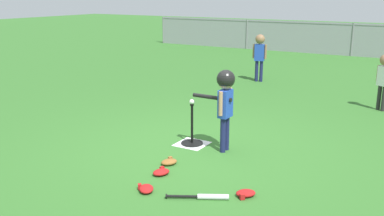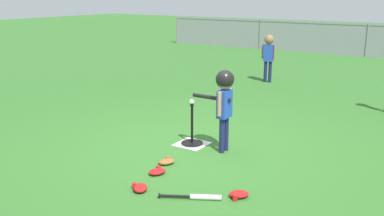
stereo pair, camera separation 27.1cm
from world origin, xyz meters
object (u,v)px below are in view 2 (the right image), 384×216
(glove_near_bats, at_px, (140,188))
(batting_tee, at_px, (192,138))
(glove_outfield_drop, at_px, (239,194))
(spare_bat_silver, at_px, (199,197))
(fielder_deep_left, at_px, (269,52))
(batter_child, at_px, (224,94))
(baseball_on_tee, at_px, (192,102))
(glove_tossed_aside, at_px, (157,171))
(glove_by_plate, at_px, (167,161))

(glove_near_bats, bearing_deg, batting_tee, 102.74)
(glove_outfield_drop, bearing_deg, spare_bat_silver, -139.82)
(batting_tee, relative_size, fielder_deep_left, 0.52)
(batting_tee, bearing_deg, batter_child, -0.75)
(batting_tee, bearing_deg, baseball_on_tee, -63.43)
(batting_tee, xyz_separation_m, glove_near_bats, (0.37, -1.62, -0.06))
(baseball_on_tee, relative_size, glove_tossed_aside, 0.28)
(glove_by_plate, bearing_deg, batter_child, 64.82)
(batter_child, height_order, spare_bat_silver, batter_child)
(glove_tossed_aside, distance_m, glove_outfield_drop, 1.13)
(glove_near_bats, relative_size, glove_outfield_drop, 1.01)
(glove_by_plate, xyz_separation_m, glove_near_bats, (0.22, -0.80, 0.00))
(batting_tee, xyz_separation_m, glove_by_plate, (0.15, -0.82, -0.06))
(batting_tee, height_order, batter_child, batter_child)
(batter_child, relative_size, glove_tossed_aside, 4.44)
(batting_tee, height_order, glove_near_bats, batting_tee)
(glove_outfield_drop, bearing_deg, glove_near_bats, -155.19)
(batting_tee, bearing_deg, glove_outfield_drop, -40.03)
(baseball_on_tee, distance_m, batter_child, 0.56)
(fielder_deep_left, bearing_deg, baseball_on_tee, -78.89)
(batting_tee, relative_size, baseball_on_tee, 8.21)
(spare_bat_silver, xyz_separation_m, glove_by_plate, (-0.89, 0.61, 0.01))
(batter_child, bearing_deg, glove_tossed_aside, -103.95)
(batting_tee, relative_size, glove_tossed_aside, 2.33)
(glove_by_plate, height_order, glove_outfield_drop, same)
(glove_near_bats, relative_size, glove_tossed_aside, 1.04)
(fielder_deep_left, relative_size, glove_outfield_drop, 4.36)
(glove_by_plate, bearing_deg, spare_bat_silver, -34.38)
(fielder_deep_left, bearing_deg, batter_child, -73.04)
(spare_bat_silver, xyz_separation_m, glove_outfield_drop, (0.33, 0.28, 0.01))
(batting_tee, bearing_deg, glove_tossed_aside, -77.92)
(fielder_deep_left, bearing_deg, spare_bat_silver, -72.42)
(batter_child, bearing_deg, batting_tee, 179.25)
(batting_tee, height_order, glove_outfield_drop, batting_tee)
(glove_near_bats, bearing_deg, batter_child, 84.22)
(spare_bat_silver, distance_m, glove_near_bats, 0.70)
(batter_child, relative_size, glove_by_plate, 4.35)
(fielder_deep_left, distance_m, glove_near_bats, 6.65)
(spare_bat_silver, bearing_deg, glove_outfield_drop, 40.18)
(glove_tossed_aside, bearing_deg, glove_near_bats, -75.67)
(baseball_on_tee, xyz_separation_m, glove_tossed_aside, (0.25, -1.15, -0.61))
(spare_bat_silver, relative_size, glove_by_plate, 2.35)
(spare_bat_silver, distance_m, glove_by_plate, 1.08)
(glove_by_plate, relative_size, glove_near_bats, 0.98)
(batting_tee, xyz_separation_m, batter_child, (0.53, -0.01, 0.73))
(baseball_on_tee, bearing_deg, batter_child, -0.75)
(spare_bat_silver, bearing_deg, glove_tossed_aside, 160.15)
(spare_bat_silver, height_order, glove_by_plate, glove_by_plate)
(glove_near_bats, bearing_deg, baseball_on_tee, 102.74)
(batter_child, xyz_separation_m, spare_bat_silver, (0.51, -1.43, -0.79))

